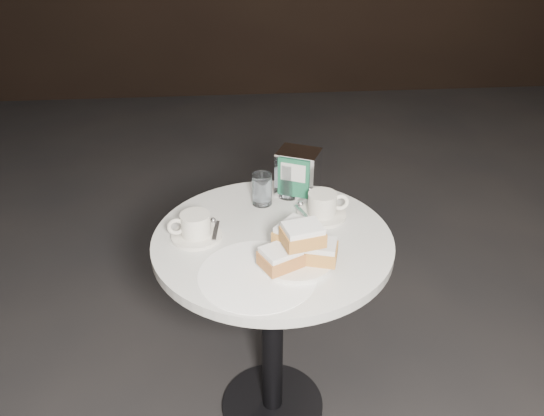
{
  "coord_description": "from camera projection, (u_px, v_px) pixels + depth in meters",
  "views": [
    {
      "loc": [
        -0.11,
        -1.28,
        1.6
      ],
      "look_at": [
        0.0,
        0.02,
        0.83
      ],
      "focal_mm": 35.0,
      "sensor_mm": 36.0,
      "label": 1
    }
  ],
  "objects": [
    {
      "name": "cafe_table",
      "position": [
        273.0,
        290.0,
        1.64
      ],
      "size": [
        0.7,
        0.7,
        0.74
      ],
      "color": "black",
      "rests_on": "ground"
    },
    {
      "name": "beignet_plate",
      "position": [
        298.0,
        248.0,
        1.4
      ],
      "size": [
        0.23,
        0.23,
        0.13
      ],
      "rotation": [
        0.0,
        0.0,
        0.16
      ],
      "color": "silver",
      "rests_on": "cafe_table"
    },
    {
      "name": "coffee_cup_left",
      "position": [
        195.0,
        227.0,
        1.52
      ],
      "size": [
        0.17,
        0.17,
        0.08
      ],
      "rotation": [
        0.0,
        0.0,
        0.15
      ],
      "color": "silver",
      "rests_on": "cafe_table"
    },
    {
      "name": "napkin_dispenser",
      "position": [
        298.0,
        173.0,
        1.72
      ],
      "size": [
        0.16,
        0.15,
        0.15
      ],
      "rotation": [
        0.0,
        0.0,
        -0.43
      ],
      "color": "white",
      "rests_on": "cafe_table"
    },
    {
      "name": "coffee_cup_right",
      "position": [
        323.0,
        206.0,
        1.62
      ],
      "size": [
        0.16,
        0.16,
        0.08
      ],
      "rotation": [
        0.0,
        0.0,
        0.03
      ],
      "color": "silver",
      "rests_on": "cafe_table"
    },
    {
      "name": "water_glass_right",
      "position": [
        290.0,
        179.0,
        1.72
      ],
      "size": [
        0.1,
        0.1,
        0.12
      ],
      "rotation": [
        0.0,
        0.0,
        0.4
      ],
      "color": "silver",
      "rests_on": "cafe_table"
    },
    {
      "name": "ground",
      "position": [
        272.0,
        408.0,
        1.92
      ],
      "size": [
        7.0,
        7.0,
        0.0
      ],
      "primitive_type": "plane",
      "color": "black",
      "rests_on": "ground"
    },
    {
      "name": "water_glass_left",
      "position": [
        262.0,
        190.0,
        1.68
      ],
      "size": [
        0.08,
        0.08,
        0.1
      ],
      "rotation": [
        0.0,
        0.0,
        -0.22
      ],
      "color": "white",
      "rests_on": "cafe_table"
    },
    {
      "name": "sugar_spill",
      "position": [
        258.0,
        274.0,
        1.38
      ],
      "size": [
        0.41,
        0.41,
        0.0
      ],
      "primitive_type": "cylinder",
      "rotation": [
        0.0,
        0.0,
        0.41
      ],
      "color": "white",
      "rests_on": "cafe_table"
    }
  ]
}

